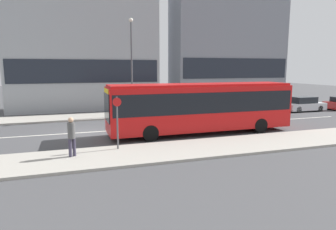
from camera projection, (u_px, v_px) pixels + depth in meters
ground_plane at (86, 132)px, 19.91m from camera, size 120.00×120.00×0.00m
sidewalk_near at (94, 158)px, 14.03m from camera, size 44.00×3.50×0.13m
sidewalk_far at (82, 117)px, 25.76m from camera, size 44.00×3.50×0.13m
lane_centerline at (86, 132)px, 19.90m from camera, size 41.80×0.16×0.01m
apartment_block_left_tower at (84, 39)px, 30.28m from camera, size 14.56×5.12×14.31m
apartment_block_right_tower at (229, 38)px, 34.85m from camera, size 13.47×4.24×15.30m
city_bus at (201, 105)px, 19.50m from camera, size 12.16×2.65×3.24m
parked_car_0 at (214, 109)px, 26.61m from camera, size 4.32×1.75×1.37m
parked_car_1 at (264, 107)px, 27.97m from camera, size 4.11×1.72×1.27m
parked_car_2 at (303, 104)px, 29.60m from camera, size 4.16×1.76×1.44m
pedestrian_near_stop at (71, 134)px, 13.89m from camera, size 0.34×0.34×1.86m
bus_stop_sign at (117, 119)px, 15.13m from camera, size 0.44×0.12×2.69m
street_lamp at (132, 58)px, 25.26m from camera, size 0.36×0.36×8.21m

